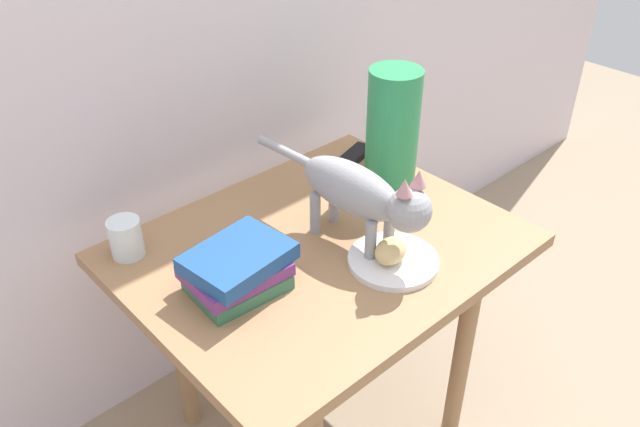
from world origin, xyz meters
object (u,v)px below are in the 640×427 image
(cat, at_px, (361,193))
(green_vase, at_px, (393,130))
(book_stack, at_px, (236,269))
(tv_remote, at_px, (352,158))
(bread_roll, at_px, (391,251))
(plate, at_px, (393,261))
(candle_jar, at_px, (126,240))
(side_table, at_px, (320,273))

(cat, bearing_deg, green_vase, 28.86)
(book_stack, bearing_deg, tv_remote, 21.69)
(bread_roll, bearing_deg, tv_remote, 55.65)
(bread_roll, height_order, green_vase, green_vase)
(book_stack, xyz_separation_m, tv_remote, (0.52, 0.21, -0.04))
(green_vase, bearing_deg, plate, -135.84)
(plate, relative_size, candle_jar, 2.24)
(plate, relative_size, bread_roll, 2.38)
(cat, xyz_separation_m, candle_jar, (-0.39, 0.31, -0.09))
(book_stack, distance_m, green_vase, 0.53)
(bread_roll, distance_m, tv_remote, 0.45)
(bread_roll, bearing_deg, candle_jar, 133.49)
(cat, xyz_separation_m, book_stack, (-0.28, 0.06, -0.09))
(bread_roll, bearing_deg, book_stack, 150.00)
(candle_jar, bearing_deg, book_stack, -66.23)
(side_table, distance_m, cat, 0.23)
(candle_jar, bearing_deg, side_table, -37.28)
(plate, xyz_separation_m, book_stack, (-0.29, 0.16, 0.04))
(green_vase, bearing_deg, bread_roll, -137.08)
(candle_jar, bearing_deg, cat, -38.52)
(plate, xyz_separation_m, tv_remote, (0.24, 0.37, 0.00))
(bread_roll, xyz_separation_m, cat, (0.01, 0.09, 0.09))
(cat, xyz_separation_m, tv_remote, (0.25, 0.27, -0.12))
(cat, relative_size, green_vase, 1.60)
(candle_jar, bearing_deg, tv_remote, -3.18)
(side_table, bearing_deg, book_stack, 178.94)
(book_stack, relative_size, candle_jar, 2.48)
(side_table, bearing_deg, green_vase, 13.21)
(side_table, relative_size, bread_roll, 10.28)
(plate, distance_m, cat, 0.16)
(bread_roll, distance_m, cat, 0.13)
(plate, height_order, tv_remote, tv_remote)
(green_vase, xyz_separation_m, candle_jar, (-0.62, 0.18, -0.11))
(green_vase, bearing_deg, cat, -151.14)
(side_table, relative_size, tv_remote, 5.48)
(plate, distance_m, bread_roll, 0.03)
(book_stack, height_order, green_vase, green_vase)
(bread_roll, height_order, candle_jar, candle_jar)
(plate, distance_m, tv_remote, 0.44)
(cat, xyz_separation_m, green_vase, (0.24, 0.13, 0.02))
(plate, bearing_deg, side_table, 113.60)
(book_stack, height_order, tv_remote, book_stack)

